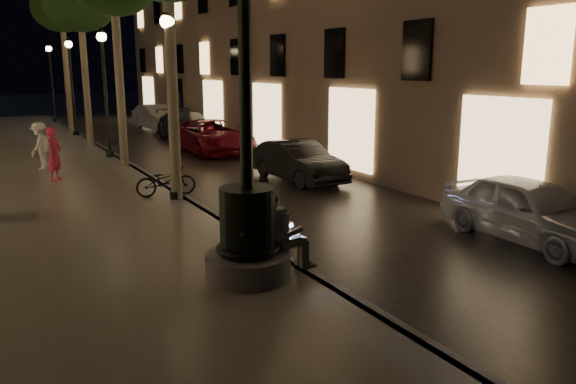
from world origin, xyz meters
TOP-DOWN VIEW (x-y plane):
  - ground at (0.00, 15.00)m, footprint 120.00×120.00m
  - cobble_lane at (3.00, 15.00)m, footprint 6.00×45.00m
  - promenade at (-4.00, 15.00)m, footprint 8.00×45.00m
  - curb_strip at (0.00, 15.00)m, footprint 0.25×45.00m
  - fountain_lamppost at (-1.00, 2.00)m, footprint 1.40×1.40m
  - seated_man_laptop at (-0.39, 2.00)m, footprint 0.97×0.33m
  - tree_third at (-0.30, 20.00)m, footprint 3.00×3.00m
  - tree_far at (-0.22, 26.00)m, footprint 3.00×3.00m
  - lamp_curb_a at (-0.30, 8.00)m, footprint 0.36×0.36m
  - lamp_curb_b at (-0.30, 16.00)m, footprint 0.36×0.36m
  - lamp_curb_c at (-0.30, 24.00)m, footprint 0.36×0.36m
  - lamp_curb_d at (-0.30, 32.00)m, footprint 0.36×0.36m
  - car_front at (5.20, 1.50)m, footprint 1.80×4.06m
  - car_second at (4.16, 9.31)m, footprint 1.56×3.95m
  - car_third at (4.00, 16.24)m, footprint 2.36×5.06m
  - car_rear at (4.43, 20.72)m, footprint 2.20×5.09m
  - car_fifth at (4.45, 25.75)m, footprint 1.98×4.60m
  - pedestrian_red at (-2.69, 12.12)m, footprint 0.66×0.71m
  - pedestrian_white at (-2.85, 14.42)m, footprint 1.05×1.18m
  - bicycle at (-0.40, 8.43)m, footprint 1.63×0.75m

SIDE VIEW (x-z plane):
  - ground at x=0.00m, z-range 0.00..0.00m
  - cobble_lane at x=3.00m, z-range 0.00..0.02m
  - promenade at x=-4.00m, z-range 0.00..0.20m
  - curb_strip at x=0.00m, z-range 0.00..0.20m
  - bicycle at x=-0.40m, z-range 0.20..1.03m
  - car_second at x=4.16m, z-range 0.00..1.28m
  - car_front at x=5.20m, z-range 0.00..1.36m
  - car_third at x=4.00m, z-range 0.00..1.40m
  - car_rear at x=4.43m, z-range 0.00..1.46m
  - car_fifth at x=4.45m, z-range 0.00..1.47m
  - seated_man_laptop at x=-0.39m, z-range 0.24..1.58m
  - pedestrian_white at x=-2.85m, z-range 0.20..1.78m
  - pedestrian_red at x=-2.69m, z-range 0.20..1.82m
  - fountain_lamppost at x=-1.00m, z-range -1.39..3.81m
  - lamp_curb_a at x=-0.30m, z-range 0.83..5.64m
  - lamp_curb_b at x=-0.30m, z-range 0.83..5.64m
  - lamp_curb_c at x=-0.30m, z-range 0.83..5.64m
  - lamp_curb_d at x=-0.30m, z-range 0.83..5.64m
  - tree_third at x=-0.30m, z-range 2.54..9.74m
  - tree_far at x=-0.22m, z-range 2.68..10.18m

